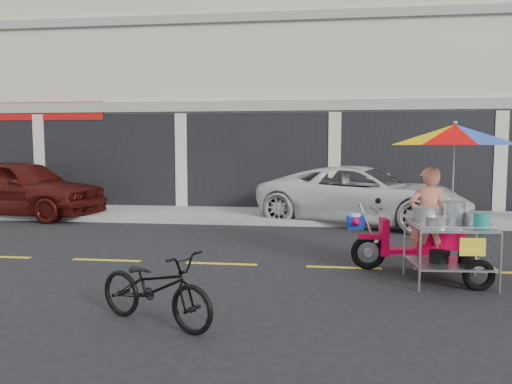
# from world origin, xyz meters

# --- Properties ---
(ground) EXTENTS (90.00, 90.00, 0.00)m
(ground) POSITION_xyz_m (0.00, 0.00, 0.00)
(ground) COLOR black
(sidewalk) EXTENTS (45.00, 3.00, 0.15)m
(sidewalk) POSITION_xyz_m (0.00, 5.50, 0.07)
(sidewalk) COLOR gray
(sidewalk) RESTS_ON ground
(shophouse_block) EXTENTS (36.00, 8.11, 10.40)m
(shophouse_block) POSITION_xyz_m (2.82, 10.59, 4.24)
(shophouse_block) COLOR beige
(shophouse_block) RESTS_ON ground
(centerline) EXTENTS (42.00, 0.10, 0.01)m
(centerline) POSITION_xyz_m (0.00, 0.00, 0.00)
(centerline) COLOR gold
(centerline) RESTS_ON ground
(maroon_sedan) EXTENTS (4.95, 2.54, 1.61)m
(maroon_sedan) POSITION_xyz_m (-8.57, 4.66, 0.81)
(maroon_sedan) COLOR #3E0D0A
(maroon_sedan) RESTS_ON ground
(white_pickup) EXTENTS (5.69, 4.04, 1.44)m
(white_pickup) POSITION_xyz_m (0.67, 4.70, 0.72)
(white_pickup) COLOR silver
(white_pickup) RESTS_ON ground
(near_bicycle) EXTENTS (1.67, 1.17, 0.83)m
(near_bicycle) POSITION_xyz_m (-2.16, -2.85, 0.42)
(near_bicycle) COLOR black
(near_bicycle) RESTS_ON ground
(food_vendor_rig) EXTENTS (2.39, 1.89, 2.31)m
(food_vendor_rig) POSITION_xyz_m (1.38, -0.42, 1.45)
(food_vendor_rig) COLOR black
(food_vendor_rig) RESTS_ON ground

